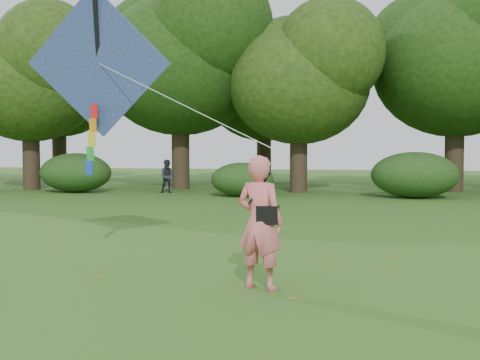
# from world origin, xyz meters

# --- Properties ---
(ground) EXTENTS (100.00, 100.00, 0.00)m
(ground) POSITION_xyz_m (0.00, 0.00, 0.00)
(ground) COLOR #265114
(ground) RESTS_ON ground
(man_kite_flyer) EXTENTS (0.80, 0.63, 1.91)m
(man_kite_flyer) POSITION_xyz_m (-0.15, 0.95, 0.96)
(man_kite_flyer) COLOR #EE7073
(man_kite_flyer) RESTS_ON ground
(bystander_left) EXTENTS (0.88, 0.78, 1.51)m
(bystander_left) POSITION_xyz_m (-7.69, 18.24, 0.75)
(bystander_left) COLOR #272834
(bystander_left) RESTS_ON ground
(crossbody_bag) EXTENTS (0.43, 0.20, 0.73)m
(crossbody_bag) POSITION_xyz_m (-0.04, 0.92, 1.08)
(crossbody_bag) COLOR black
(crossbody_bag) RESTS_ON ground
(flying_kite) EXTENTS (4.94, 2.29, 3.36)m
(flying_kite) POSITION_xyz_m (-3.48, 2.74, 3.51)
(flying_kite) COLOR #2555A2
(flying_kite) RESTS_ON ground
(tree_line) EXTENTS (54.70, 15.30, 9.48)m
(tree_line) POSITION_xyz_m (1.67, 22.88, 5.60)
(tree_line) COLOR #3A2D1E
(tree_line) RESTS_ON ground
(shrub_band) EXTENTS (39.15, 3.22, 1.88)m
(shrub_band) POSITION_xyz_m (-0.72, 17.60, 0.86)
(shrub_band) COLOR #264919
(shrub_band) RESTS_ON ground
(fallen_leaves) EXTENTS (10.14, 11.17, 0.01)m
(fallen_leaves) POSITION_xyz_m (-0.60, 2.82, 0.01)
(fallen_leaves) COLOR olive
(fallen_leaves) RESTS_ON ground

